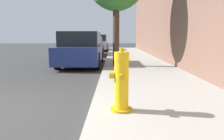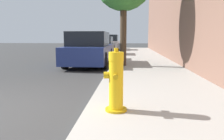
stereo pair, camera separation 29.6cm
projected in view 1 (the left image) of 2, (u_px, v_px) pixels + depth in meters
The scene contains 5 objects.
sidewalk_slab at pixel (182, 119), 3.12m from camera, with size 2.73×40.00×0.11m.
fire_hydrant at pixel (121, 82), 3.27m from camera, with size 0.35×0.34×0.95m.
parked_car_near at pixel (82, 49), 9.44m from camera, with size 1.71×4.24×1.43m.
parked_car_mid at pixel (90, 46), 14.45m from camera, with size 1.72×3.82×1.25m.
parked_car_far at pixel (97, 43), 19.43m from camera, with size 1.88×3.94×1.42m.
Camera 1 is at (2.11, -2.99, 1.22)m, focal length 35.00 mm.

